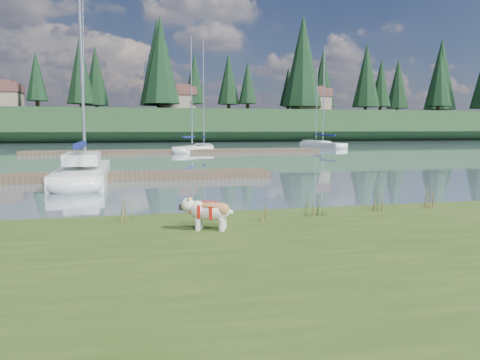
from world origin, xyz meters
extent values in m
plane|color=slate|center=(0.00, 30.00, 0.00)|extent=(200.00, 200.00, 0.00)
cube|color=#354B18|center=(0.00, -6.00, 0.17)|extent=(60.00, 9.00, 0.35)
cube|color=#193219|center=(0.00, 73.00, 2.50)|extent=(200.00, 20.00, 5.00)
cylinder|color=silver|center=(-0.85, -3.36, 0.46)|extent=(0.11, 0.11, 0.22)
cylinder|color=silver|center=(-0.78, -3.15, 0.46)|extent=(0.11, 0.11, 0.22)
cylinder|color=silver|center=(-0.44, -3.51, 0.46)|extent=(0.11, 0.11, 0.22)
cylinder|color=silver|center=(-0.36, -3.30, 0.46)|extent=(0.11, 0.11, 0.22)
ellipsoid|color=silver|center=(-0.60, -3.33, 0.69)|extent=(0.81, 0.59, 0.34)
ellipsoid|color=#A06B3C|center=(-0.60, -3.33, 0.81)|extent=(0.60, 0.50, 0.12)
ellipsoid|color=silver|center=(-1.01, -3.18, 0.81)|extent=(0.33, 0.34, 0.26)
cube|color=black|center=(-1.12, -3.15, 0.76)|extent=(0.12, 0.15, 0.10)
cube|color=silver|center=(-4.01, 9.30, 0.22)|extent=(2.09, 8.53, 0.70)
ellipsoid|color=silver|center=(-4.09, 13.54, 0.22)|extent=(1.89, 2.35, 0.70)
cylinder|color=silver|center=(-4.03, 10.07, 7.23)|extent=(0.14, 0.14, 12.87)
cube|color=navy|center=(-3.99, 8.04, 1.55)|extent=(0.27, 3.86, 0.20)
cube|color=silver|center=(-4.00, 8.82, 0.95)|extent=(1.41, 3.11, 0.45)
cube|color=#4C3D2C|center=(-4.00, 9.00, 0.15)|extent=(16.00, 2.00, 0.30)
cube|color=#4C3D2C|center=(2.00, 30.00, 0.15)|extent=(26.00, 2.20, 0.30)
cube|color=silver|center=(3.49, 31.27, 0.22)|extent=(4.12, 6.01, 0.70)
ellipsoid|color=silver|center=(4.94, 33.95, 0.22)|extent=(1.96, 2.09, 0.70)
cylinder|color=silver|center=(3.49, 31.27, 5.59)|extent=(0.12, 0.12, 9.58)
cube|color=navy|center=(3.09, 30.54, 1.40)|extent=(1.33, 2.22, 0.20)
cube|color=silver|center=(5.01, 34.06, 0.22)|extent=(2.34, 6.97, 0.70)
ellipsoid|color=silver|center=(5.41, 37.46, 0.22)|extent=(1.70, 2.03, 0.70)
cylinder|color=silver|center=(5.01, 34.06, 6.05)|extent=(0.12, 0.12, 10.51)
cube|color=navy|center=(4.90, 33.14, 1.40)|extent=(0.51, 2.72, 0.20)
cube|color=silver|center=(19.19, 37.82, 0.22)|extent=(3.08, 6.98, 0.70)
ellipsoid|color=silver|center=(18.40, 41.13, 0.22)|extent=(1.87, 2.15, 0.70)
cylinder|color=silver|center=(19.19, 37.82, 6.05)|extent=(0.12, 0.12, 10.50)
cube|color=navy|center=(19.40, 36.92, 1.40)|extent=(0.82, 2.68, 0.20)
cube|color=silver|center=(21.62, 45.76, 0.22)|extent=(1.50, 6.17, 0.70)
ellipsoid|color=silver|center=(21.57, 48.83, 0.22)|extent=(1.37, 1.70, 0.70)
cylinder|color=silver|center=(21.62, 45.76, 5.38)|extent=(0.12, 0.12, 9.17)
cube|color=navy|center=(21.63, 44.92, 1.40)|extent=(0.24, 2.45, 0.20)
cone|color=#475B23|center=(0.55, -2.76, 0.61)|extent=(0.03, 0.03, 0.51)
cone|color=brown|center=(0.66, -2.83, 0.55)|extent=(0.03, 0.03, 0.41)
cone|color=#475B23|center=(0.61, -2.73, 0.63)|extent=(0.03, 0.03, 0.56)
cone|color=brown|center=(0.69, -2.79, 0.53)|extent=(0.03, 0.03, 0.36)
cone|color=#475B23|center=(0.57, -2.84, 0.58)|extent=(0.03, 0.03, 0.46)
cone|color=#475B23|center=(1.66, -2.39, 0.59)|extent=(0.03, 0.03, 0.48)
cone|color=brown|center=(1.77, -2.46, 0.54)|extent=(0.03, 0.03, 0.39)
cone|color=#475B23|center=(1.72, -2.36, 0.62)|extent=(0.03, 0.03, 0.53)
cone|color=brown|center=(1.80, -2.42, 0.52)|extent=(0.03, 0.03, 0.34)
cone|color=#475B23|center=(1.68, -2.47, 0.57)|extent=(0.03, 0.03, 0.44)
cone|color=#475B23|center=(3.37, -2.27, 0.71)|extent=(0.03, 0.03, 0.71)
cone|color=brown|center=(3.48, -2.34, 0.63)|extent=(0.03, 0.03, 0.57)
cone|color=#475B23|center=(3.43, -2.24, 0.74)|extent=(0.03, 0.03, 0.78)
cone|color=brown|center=(3.51, -2.30, 0.60)|extent=(0.03, 0.03, 0.50)
cone|color=#475B23|center=(3.39, -2.35, 0.67)|extent=(0.03, 0.03, 0.64)
cone|color=#475B23|center=(-2.19, -2.22, 0.60)|extent=(0.03, 0.03, 0.50)
cone|color=brown|center=(-2.08, -2.29, 0.55)|extent=(0.03, 0.03, 0.40)
cone|color=#475B23|center=(-2.13, -2.19, 0.63)|extent=(0.03, 0.03, 0.55)
cone|color=brown|center=(-2.05, -2.25, 0.53)|extent=(0.03, 0.03, 0.35)
cone|color=#475B23|center=(-2.17, -2.30, 0.58)|extent=(0.03, 0.03, 0.45)
cone|color=#475B23|center=(1.86, -2.49, 0.51)|extent=(0.03, 0.03, 0.32)
cone|color=brown|center=(1.97, -2.56, 0.48)|extent=(0.03, 0.03, 0.26)
cone|color=#475B23|center=(1.92, -2.46, 0.53)|extent=(0.03, 0.03, 0.35)
cone|color=brown|center=(2.00, -2.52, 0.46)|extent=(0.03, 0.03, 0.22)
cone|color=#475B23|center=(1.88, -2.57, 0.49)|extent=(0.03, 0.03, 0.29)
cone|color=#475B23|center=(4.75, -2.09, 0.61)|extent=(0.03, 0.03, 0.53)
cone|color=brown|center=(4.86, -2.16, 0.56)|extent=(0.03, 0.03, 0.42)
cone|color=#475B23|center=(4.81, -2.06, 0.64)|extent=(0.03, 0.03, 0.58)
cone|color=brown|center=(4.89, -2.12, 0.53)|extent=(0.03, 0.03, 0.37)
cone|color=#475B23|center=(4.77, -2.17, 0.59)|extent=(0.03, 0.03, 0.47)
cube|color=#33281C|center=(0.00, -1.60, 0.07)|extent=(60.00, 0.50, 0.14)
cylinder|color=#382619|center=(-10.00, 72.00, 5.90)|extent=(0.60, 0.60, 1.80)
cone|color=black|center=(-10.00, 72.00, 11.75)|extent=(4.84, 4.84, 11.00)
cylinder|color=#382619|center=(3.00, 66.00, 5.90)|extent=(0.60, 0.60, 1.80)
cone|color=black|center=(3.00, 66.00, 13.10)|extent=(6.16, 6.16, 14.00)
cylinder|color=#382619|center=(15.00, 70.00, 5.90)|extent=(0.60, 0.60, 1.80)
cone|color=black|center=(15.00, 70.00, 10.85)|extent=(3.96, 3.96, 9.00)
cylinder|color=#382619|center=(28.00, 68.00, 5.90)|extent=(0.60, 0.60, 1.80)
cone|color=black|center=(28.00, 68.00, 14.00)|extent=(7.04, 7.04, 16.00)
cylinder|color=#382619|center=(42.00, 71.00, 5.90)|extent=(0.60, 0.60, 1.80)
cone|color=black|center=(42.00, 71.00, 12.20)|extent=(5.28, 5.28, 12.00)
cylinder|color=#382619|center=(55.00, 67.00, 5.90)|extent=(0.60, 0.60, 1.80)
cone|color=black|center=(55.00, 67.00, 11.52)|extent=(4.62, 4.62, 10.50)
cube|color=gray|center=(-22.00, 70.00, 6.40)|extent=(6.00, 5.00, 2.80)
cube|color=brown|center=(-22.00, 70.00, 8.50)|extent=(6.30, 5.30, 1.40)
cube|color=brown|center=(-22.00, 70.00, 9.30)|extent=(4.20, 3.60, 0.70)
cube|color=gray|center=(6.00, 71.00, 6.40)|extent=(6.00, 5.00, 2.80)
cube|color=brown|center=(6.00, 71.00, 8.50)|extent=(6.30, 5.30, 1.40)
cube|color=brown|center=(6.00, 71.00, 9.30)|extent=(4.20, 3.60, 0.70)
cube|color=gray|center=(30.00, 69.00, 6.40)|extent=(6.00, 5.00, 2.80)
cube|color=brown|center=(30.00, 69.00, 8.50)|extent=(6.30, 5.30, 1.40)
cube|color=brown|center=(30.00, 69.00, 9.30)|extent=(4.20, 3.60, 0.70)
camera|label=1|loc=(-2.01, -11.75, 2.23)|focal=35.00mm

